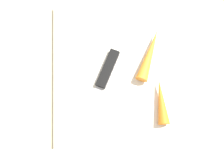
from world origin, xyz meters
TOP-DOWN VIEW (x-y plane):
  - ground_plane at (0.00, 0.00)m, footprint 1.40×1.40m
  - cutting_board at (0.00, 0.00)m, footprint 0.36×0.26m
  - knife at (-0.00, -0.01)m, footprint 0.19×0.10m
  - carrot_long at (-0.04, 0.09)m, footprint 0.13×0.07m
  - carrot_short at (0.07, 0.10)m, footprint 0.10×0.02m

SIDE VIEW (x-z plane):
  - ground_plane at x=0.00m, z-range 0.00..0.00m
  - cutting_board at x=0.00m, z-range 0.00..0.01m
  - knife at x=0.00m, z-range 0.01..0.02m
  - carrot_short at x=0.07m, z-range 0.01..0.04m
  - carrot_long at x=-0.04m, z-range 0.01..0.04m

